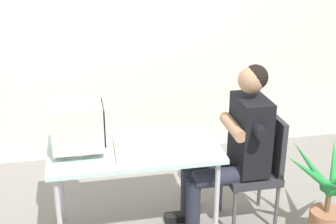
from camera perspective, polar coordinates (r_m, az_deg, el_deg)
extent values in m
cube|color=silver|center=(4.54, -2.97, 12.77)|extent=(8.00, 0.10, 3.00)
cylinder|color=#B7B7BC|center=(3.34, -13.06, -12.85)|extent=(0.04, 0.04, 0.69)
cylinder|color=#B7B7BC|center=(3.46, 5.93, -11.02)|extent=(0.04, 0.04, 0.69)
cylinder|color=#B7B7BC|center=(3.81, -12.95, -8.20)|extent=(0.04, 0.04, 0.69)
cylinder|color=#B7B7BC|center=(3.91, 3.58, -6.77)|extent=(0.04, 0.04, 0.69)
cube|color=silver|center=(3.41, -4.16, -4.48)|extent=(1.23, 0.67, 0.03)
cylinder|color=silver|center=(3.38, -10.76, -4.54)|extent=(0.22, 0.22, 0.02)
cylinder|color=silver|center=(3.37, -10.79, -4.15)|extent=(0.06, 0.06, 0.03)
cube|color=silver|center=(3.30, -11.01, -1.43)|extent=(0.35, 0.35, 0.32)
cube|color=black|center=(3.30, -7.91, -1.20)|extent=(0.01, 0.30, 0.26)
cube|color=beige|center=(3.36, -5.00, -4.35)|extent=(0.19, 0.45, 0.02)
cube|color=beige|center=(3.36, -5.01, -4.11)|extent=(0.16, 0.40, 0.01)
cylinder|color=#4C4C51|center=(3.65, 8.08, -12.05)|extent=(0.03, 0.03, 0.39)
cylinder|color=#4C4C51|center=(3.76, 13.08, -11.29)|extent=(0.03, 0.03, 0.39)
cylinder|color=#4C4C51|center=(3.92, 6.45, -9.36)|extent=(0.03, 0.03, 0.39)
cylinder|color=#4C4C51|center=(4.03, 11.13, -8.75)|extent=(0.03, 0.03, 0.39)
cube|color=#2D2D33|center=(3.72, 9.90, -7.41)|extent=(0.40, 0.40, 0.06)
cube|color=#2D2D33|center=(3.67, 12.78, -3.67)|extent=(0.04, 0.36, 0.44)
cube|color=black|center=(3.56, 9.95, -2.68)|extent=(0.22, 0.37, 0.58)
sphere|color=#A57A5B|center=(3.40, 10.10, 3.84)|extent=(0.19, 0.19, 0.19)
sphere|color=black|center=(3.41, 10.60, 4.19)|extent=(0.18, 0.18, 0.18)
cylinder|color=#262838|center=(3.55, 6.72, -7.85)|extent=(0.45, 0.14, 0.14)
cylinder|color=#262838|center=(3.70, 5.87, -6.50)|extent=(0.45, 0.14, 0.14)
cylinder|color=#262838|center=(3.61, 3.08, -11.46)|extent=(0.11, 0.11, 0.47)
cylinder|color=#262838|center=(3.76, 2.39, -9.98)|extent=(0.11, 0.11, 0.47)
cube|color=black|center=(3.86, 1.46, -12.65)|extent=(0.24, 0.09, 0.06)
cylinder|color=black|center=(3.32, 11.08, -2.30)|extent=(0.09, 0.14, 0.09)
cylinder|color=black|center=(3.69, 8.61, 0.38)|extent=(0.09, 0.14, 0.09)
cylinder|color=#A57A5B|center=(3.49, 7.88, -1.80)|extent=(0.09, 0.37, 0.09)
cylinder|color=brown|center=(3.68, 18.94, -9.98)|extent=(0.04, 0.04, 0.21)
cone|color=#25883E|center=(3.73, 19.55, -6.12)|extent=(0.27, 0.41, 0.35)
cone|color=#25883E|center=(3.66, 17.12, -6.42)|extent=(0.24, 0.42, 0.34)
cone|color=#25883E|center=(3.53, 17.03, -7.16)|extent=(0.43, 0.15, 0.35)
cone|color=#25883E|center=(3.44, 19.56, -8.69)|extent=(0.21, 0.44, 0.33)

